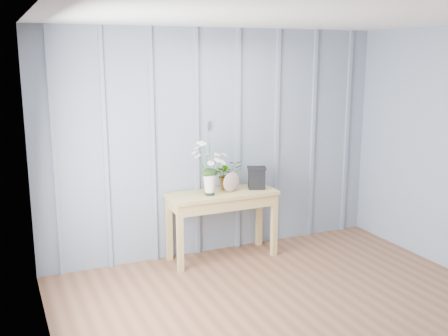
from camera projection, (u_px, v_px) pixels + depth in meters
name	position (u px, v px, depth m)	size (l,w,h in m)	color
room_shell	(279.00, 82.00, 4.49)	(4.00, 4.50, 2.50)	gray
sideboard	(222.00, 202.00, 5.72)	(1.20, 0.45, 0.75)	tan
daisy_vase	(209.00, 159.00, 5.50)	(0.45, 0.34, 0.63)	black
spider_plant	(228.00, 174.00, 5.81)	(0.29, 0.26, 0.33)	#183612
felt_disc_vessel	(231.00, 182.00, 5.69)	(0.22, 0.06, 0.22)	#7F4B57
carved_box	(257.00, 178.00, 5.82)	(0.24, 0.22, 0.25)	black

